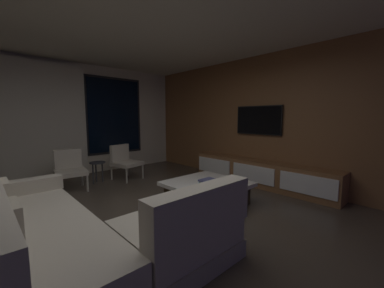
# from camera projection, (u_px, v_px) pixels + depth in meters

# --- Properties ---
(floor) EXTENTS (9.20, 9.20, 0.00)m
(floor) POSITION_uv_depth(u_px,v_px,m) (145.00, 232.00, 2.87)
(floor) COLOR #473D33
(back_wall_with_window) EXTENTS (6.60, 0.30, 2.70)m
(back_wall_with_window) POSITION_uv_depth(u_px,v_px,m) (57.00, 120.00, 5.30)
(back_wall_with_window) COLOR beige
(back_wall_with_window) RESTS_ON floor
(media_wall) EXTENTS (0.12, 7.80, 2.70)m
(media_wall) POSITION_uv_depth(u_px,v_px,m) (272.00, 120.00, 4.79)
(media_wall) COLOR brown
(media_wall) RESTS_ON floor
(ceiling) EXTENTS (8.20, 8.20, 0.00)m
(ceiling) POSITION_uv_depth(u_px,v_px,m) (140.00, 0.00, 2.56)
(ceiling) COLOR beige
(sectional_couch) EXTENTS (1.98, 2.50, 0.82)m
(sectional_couch) POSITION_uv_depth(u_px,v_px,m) (78.00, 236.00, 2.19)
(sectional_couch) COLOR #A49C8C
(sectional_couch) RESTS_ON floor
(coffee_table) EXTENTS (1.16, 1.16, 0.36)m
(coffee_table) POSITION_uv_depth(u_px,v_px,m) (207.00, 192.00, 3.78)
(coffee_table) COLOR #352818
(coffee_table) RESTS_ON floor
(book_stack_on_coffee_table) EXTENTS (0.27, 0.21, 0.11)m
(book_stack_on_coffee_table) POSITION_uv_depth(u_px,v_px,m) (209.00, 183.00, 3.52)
(book_stack_on_coffee_table) COLOR #B880BB
(book_stack_on_coffee_table) RESTS_ON coffee_table
(accent_chair_near_window) EXTENTS (0.66, 0.67, 0.78)m
(accent_chair_near_window) POSITION_uv_depth(u_px,v_px,m) (124.00, 160.00, 5.31)
(accent_chair_near_window) COLOR #B2ADA0
(accent_chair_near_window) RESTS_ON floor
(accent_chair_by_curtain) EXTENTS (0.61, 0.62, 0.78)m
(accent_chair_by_curtain) POSITION_uv_depth(u_px,v_px,m) (70.00, 168.00, 4.49)
(accent_chair_by_curtain) COLOR #B2ADA0
(accent_chair_by_curtain) RESTS_ON floor
(side_stool) EXTENTS (0.32, 0.32, 0.46)m
(side_stool) POSITION_uv_depth(u_px,v_px,m) (97.00, 166.00, 4.95)
(side_stool) COLOR #333338
(side_stool) RESTS_ON floor
(media_console) EXTENTS (0.46, 3.10, 0.52)m
(media_console) POSITION_uv_depth(u_px,v_px,m) (261.00, 174.00, 4.75)
(media_console) COLOR brown
(media_console) RESTS_ON floor
(mounted_tv) EXTENTS (0.05, 1.05, 0.61)m
(mounted_tv) POSITION_uv_depth(u_px,v_px,m) (258.00, 120.00, 4.89)
(mounted_tv) COLOR black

